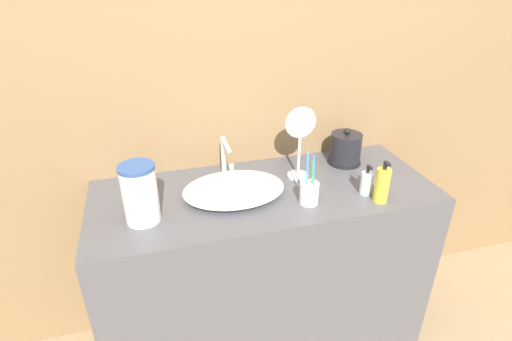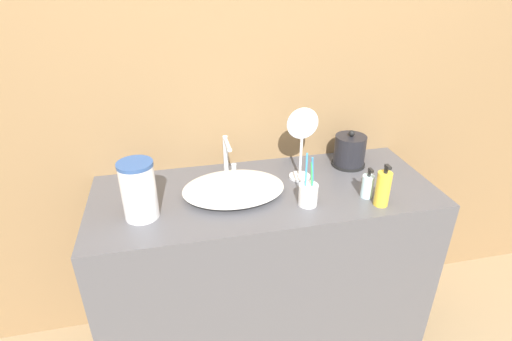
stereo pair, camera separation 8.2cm
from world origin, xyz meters
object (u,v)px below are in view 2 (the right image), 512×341
faucet (227,154)px  lotion_bottle (367,186)px  water_pitcher (139,190)px  toothbrush_cup (308,194)px  shampoo_bottle (383,188)px  vanity_mirror (302,138)px  electric_kettle (349,152)px

faucet → lotion_bottle: faucet is taller
water_pitcher → lotion_bottle: bearing=-3.5°
lotion_bottle → water_pitcher: 0.90m
toothbrush_cup → shampoo_bottle: size_ratio=1.22×
faucet → toothbrush_cup: (0.27, -0.32, -0.05)m
faucet → lotion_bottle: 0.62m
faucet → toothbrush_cup: 0.42m
lotion_bottle → vanity_mirror: vanity_mirror is taller
faucet → toothbrush_cup: toothbrush_cup is taller
lotion_bottle → vanity_mirror: 0.34m
faucet → shampoo_bottle: bearing=-34.9°
lotion_bottle → faucet: bearing=148.9°
shampoo_bottle → vanity_mirror: vanity_mirror is taller
electric_kettle → vanity_mirror: (-0.26, -0.07, 0.12)m
shampoo_bottle → vanity_mirror: (-0.24, 0.29, 0.12)m
lotion_bottle → shampoo_bottle: shampoo_bottle is taller
lotion_bottle → vanity_mirror: size_ratio=0.40×
electric_kettle → vanity_mirror: size_ratio=0.54×
faucet → electric_kettle: (0.57, -0.03, -0.03)m
toothbrush_cup → shampoo_bottle: (0.28, -0.06, 0.03)m
toothbrush_cup → vanity_mirror: vanity_mirror is taller
toothbrush_cup → vanity_mirror: 0.27m
toothbrush_cup → water_pitcher: bearing=174.7°
water_pitcher → vanity_mirror: bearing=13.3°
shampoo_bottle → water_pitcher: 0.93m
lotion_bottle → shampoo_bottle: size_ratio=0.74×
faucet → water_pitcher: (-0.37, -0.26, 0.01)m
faucet → toothbrush_cup: size_ratio=0.83×
faucet → vanity_mirror: size_ratio=0.55×
toothbrush_cup → lotion_bottle: bearing=0.9°
electric_kettle → shampoo_bottle: size_ratio=0.99×
faucet → vanity_mirror: bearing=-18.0°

